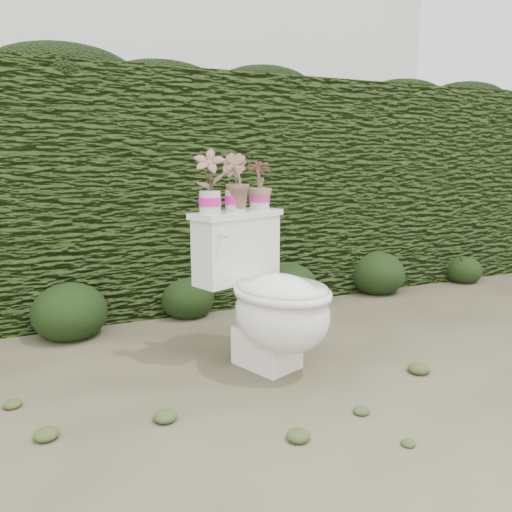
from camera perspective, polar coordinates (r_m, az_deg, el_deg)
name	(u,v)px	position (r m, az deg, el deg)	size (l,w,h in m)	color
ground	(248,380)	(2.45, -0.92, -14.03)	(60.00, 60.00, 0.00)	#777052
hedge	(163,192)	(3.75, -10.61, 7.20)	(8.00, 1.00, 1.60)	#324918
house_wall	(131,95)	(8.23, -14.13, 17.40)	(8.00, 3.50, 4.00)	silver
toilet	(270,299)	(2.48, 1.58, -4.95)	(0.66, 0.79, 0.78)	white
potted_plant_left	(210,183)	(2.45, -5.32, 8.34)	(0.16, 0.11, 0.30)	#216720
potted_plant_center	(235,184)	(2.56, -2.39, 8.26)	(0.15, 0.12, 0.28)	#216720
potted_plant_right	(260,186)	(2.68, 0.42, 7.95)	(0.13, 0.13, 0.24)	#216720
liriope_clump_2	(69,307)	(3.16, -20.55, -5.53)	(0.44, 0.44, 0.35)	#1D3011
liriope_clump_3	(187,294)	(3.39, -7.86, -4.33)	(0.36, 0.36, 0.29)	#1D3011
liriope_clump_4	(289,282)	(3.64, 3.83, -2.94)	(0.41, 0.41, 0.32)	#1D3011
liriope_clump_5	(377,270)	(4.06, 13.65, -1.57)	(0.44, 0.44, 0.35)	#1D3011
liriope_clump_6	(463,267)	(4.64, 22.62, -1.19)	(0.31, 0.31, 0.25)	#1D3011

